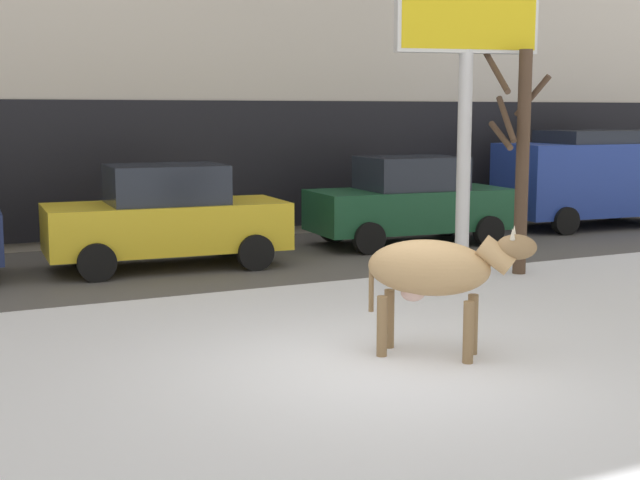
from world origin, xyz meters
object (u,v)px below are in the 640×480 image
(car_blue_van, at_px, (594,175))
(cow_tan, at_px, (435,270))
(car_yellow_sedan, at_px, (167,217))
(bare_tree_left_lot, at_px, (520,153))
(billboard, at_px, (467,18))
(car_darkgreen_sedan, at_px, (410,201))

(car_blue_van, bearing_deg, cow_tan, -141.16)
(car_yellow_sedan, distance_m, bare_tree_left_lot, 6.26)
(billboard, relative_size, car_darkgreen_sedan, 1.29)
(bare_tree_left_lot, bearing_deg, car_darkgreen_sedan, 87.78)
(billboard, xyz_separation_m, car_yellow_sedan, (-4.46, 2.70, -3.41))
(car_darkgreen_sedan, bearing_deg, bare_tree_left_lot, -92.22)
(cow_tan, relative_size, bare_tree_left_lot, 0.43)
(billboard, height_order, car_darkgreen_sedan, billboard)
(billboard, xyz_separation_m, car_darkgreen_sedan, (0.91, 3.15, -3.41))
(car_blue_van, bearing_deg, billboard, -150.37)
(billboard, bearing_deg, car_blue_van, 29.63)
(car_blue_van, distance_m, bare_tree_left_lot, 7.05)
(car_yellow_sedan, xyz_separation_m, car_blue_van, (10.86, 0.93, 0.33))
(cow_tan, relative_size, car_darkgreen_sedan, 0.39)
(cow_tan, bearing_deg, car_yellow_sedan, 98.69)
(car_yellow_sedan, bearing_deg, car_blue_van, 4.92)
(car_yellow_sedan, distance_m, car_darkgreen_sedan, 5.39)
(cow_tan, xyz_separation_m, car_blue_van, (9.80, 7.89, 0.25))
(cow_tan, height_order, bare_tree_left_lot, bare_tree_left_lot)
(car_yellow_sedan, bearing_deg, billboard, -31.20)
(car_yellow_sedan, bearing_deg, bare_tree_left_lot, -31.70)
(billboard, distance_m, car_darkgreen_sedan, 4.73)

